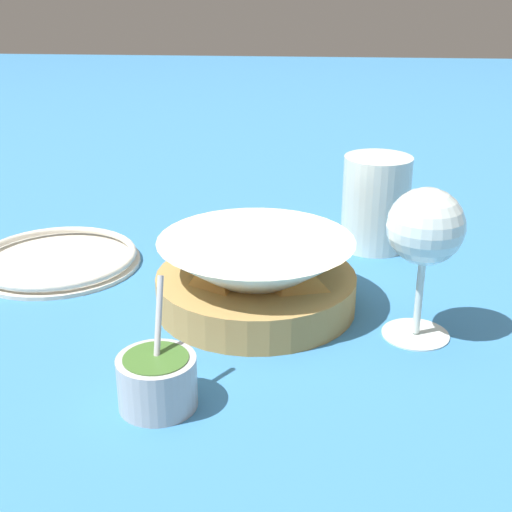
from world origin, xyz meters
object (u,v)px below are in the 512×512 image
(wine_glass, at_px, (425,232))
(beer_mug, at_px, (375,205))
(sauce_cup, at_px, (157,379))
(side_plate, at_px, (57,259))
(food_basket, at_px, (256,277))

(wine_glass, xyz_separation_m, beer_mug, (0.23, 0.02, -0.05))
(sauce_cup, height_order, side_plate, sauce_cup)
(food_basket, relative_size, sauce_cup, 2.03)
(sauce_cup, xyz_separation_m, side_plate, (0.27, 0.18, -0.02))
(food_basket, height_order, beer_mug, beer_mug)
(beer_mug, bearing_deg, sauce_cup, 151.39)
(side_plate, bearing_deg, beer_mug, -76.32)
(side_plate, bearing_deg, food_basket, -110.38)
(beer_mug, relative_size, side_plate, 0.65)
(sauce_cup, distance_m, wine_glass, 0.27)
(food_basket, xyz_separation_m, side_plate, (0.09, 0.24, -0.03))
(beer_mug, distance_m, side_plate, 0.38)
(side_plate, bearing_deg, wine_glass, -109.17)
(food_basket, height_order, wine_glass, wine_glass)
(food_basket, relative_size, beer_mug, 1.62)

